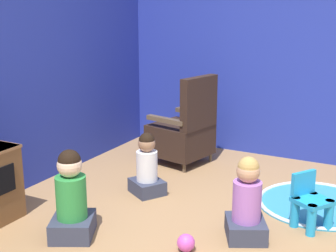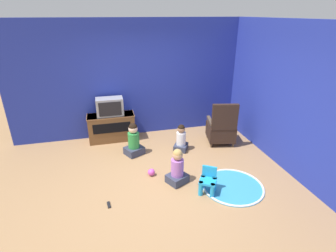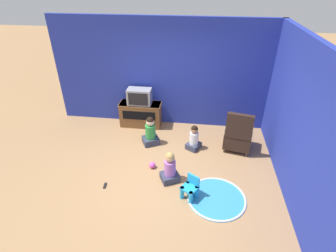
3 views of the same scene
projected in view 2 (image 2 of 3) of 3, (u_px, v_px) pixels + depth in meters
The scene contains 13 objects.
ground_plane at pixel (161, 178), 4.85m from camera, with size 30.00×30.00×0.00m, color #9E754C.
wall_back at pixel (130, 80), 6.15m from camera, with size 5.52×0.12×2.73m.
wall_right at pixel (304, 104), 4.51m from camera, with size 0.12×5.20×2.73m.
tv_cabinet at pixel (112, 127), 6.19m from camera, with size 1.08×0.44×0.64m.
television at pixel (110, 107), 5.96m from camera, with size 0.60×0.34×0.41m.
black_armchair at pixel (221, 128), 6.00m from camera, with size 0.70×0.72×1.03m.
yellow_kid_chair at pixel (208, 182), 4.40m from camera, with size 0.37×0.36×0.46m.
play_mat at pixel (233, 186), 4.61m from camera, with size 1.08×1.08×0.04m.
child_watching_left at pixel (134, 141), 5.56m from camera, with size 0.47×0.45×0.72m.
child_watching_center at pixel (181, 139), 5.74m from camera, with size 0.39×0.41×0.61m.
child_watching_right at pixel (177, 168), 4.63m from camera, with size 0.44×0.42×0.67m.
toy_ball at pixel (151, 172), 4.91m from camera, with size 0.13×0.13×0.13m.
remote_control at pixel (109, 205), 4.16m from camera, with size 0.06×0.15×0.02m.
Camera 2 is at (-0.87, -3.98, 2.82)m, focal length 28.00 mm.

